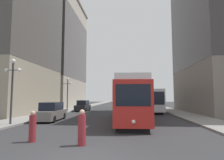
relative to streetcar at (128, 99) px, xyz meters
The scene contains 13 objects.
ground_plane 11.80m from the streetcar, 98.13° to the right, with size 200.00×200.00×0.00m, color #303033.
sidewalk_left 30.48m from the streetcar, 110.40° to the left, with size 3.26×120.00×0.15m, color gray.
sidewalk_right 29.50m from the streetcar, 75.61° to the left, with size 3.26×120.00×0.15m, color gray.
streetcar is the anchor object (origin of this frame).
transit_bus 13.36m from the streetcar, 75.33° to the left, with size 3.02×12.80×3.45m.
parked_car_left_near 15.54m from the streetcar, 119.68° to the left, with size 1.98×4.48×1.82m.
parked_car_left_mid 7.78m from the streetcar, behind, with size 2.02×5.00×1.82m.
pedestrian_crossing_near 10.38m from the streetcar, 119.09° to the right, with size 0.36×0.36×1.60m.
pedestrian_crossing_far 9.85m from the streetcar, 103.46° to the right, with size 0.38×0.38×1.71m.
lamp_post_left_near 10.40m from the streetcar, 158.60° to the right, with size 1.41×0.36×5.36m.
lamp_post_left_far 14.54m from the streetcar, 131.46° to the left, with size 1.41×0.36×5.28m.
building_left_corner 23.61m from the streetcar, 158.76° to the left, with size 13.91×15.75×27.60m.
building_left_midblock 34.84m from the streetcar, 126.68° to the left, with size 15.37×20.35×26.71m.
Camera 1 is at (1.57, -7.17, 2.29)m, focal length 30.42 mm.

